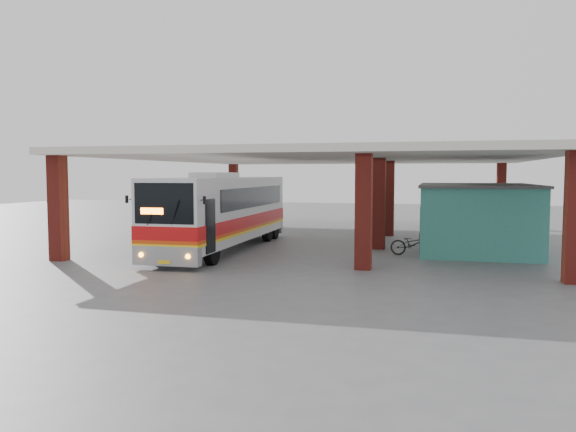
# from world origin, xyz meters

# --- Properties ---
(ground) EXTENTS (90.00, 90.00, 0.00)m
(ground) POSITION_xyz_m (0.00, 0.00, 0.00)
(ground) COLOR #515154
(ground) RESTS_ON ground
(brick_columns) EXTENTS (20.10, 21.60, 4.35)m
(brick_columns) POSITION_xyz_m (1.43, 5.00, 2.17)
(brick_columns) COLOR maroon
(brick_columns) RESTS_ON ground
(canopy_roof) EXTENTS (21.00, 23.00, 0.30)m
(canopy_roof) POSITION_xyz_m (0.50, 6.50, 4.50)
(canopy_roof) COLOR silver
(canopy_roof) RESTS_ON brick_columns
(shop_building) EXTENTS (5.20, 8.20, 3.11)m
(shop_building) POSITION_xyz_m (7.49, 4.00, 1.56)
(shop_building) COLOR #327E75
(shop_building) RESTS_ON ground
(coach_bus) EXTENTS (2.82, 12.61, 3.66)m
(coach_bus) POSITION_xyz_m (-4.09, 0.80, 1.82)
(coach_bus) COLOR silver
(coach_bus) RESTS_ON ground
(motorcycle) EXTENTS (2.04, 0.82, 1.05)m
(motorcycle) POSITION_xyz_m (4.70, 1.12, 0.52)
(motorcycle) COLOR black
(motorcycle) RESTS_ON ground
(pedestrian) EXTENTS (0.77, 0.64, 1.80)m
(pedestrian) POSITION_xyz_m (2.91, -2.29, 0.90)
(pedestrian) COLOR red
(pedestrian) RESTS_ON ground
(red_chair) EXTENTS (0.48, 0.48, 0.78)m
(red_chair) POSITION_xyz_m (5.09, 8.11, 0.36)
(red_chair) COLOR #B1121D
(red_chair) RESTS_ON ground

